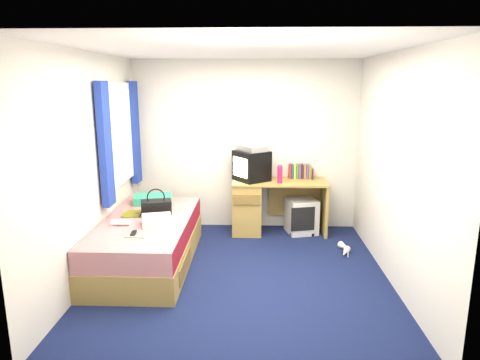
{
  "coord_description": "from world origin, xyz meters",
  "views": [
    {
      "loc": [
        0.16,
        -4.37,
        2.08
      ],
      "look_at": [
        -0.04,
        0.7,
        0.92
      ],
      "focal_mm": 32.0,
      "sensor_mm": 36.0,
      "label": 1
    }
  ],
  "objects_px": {
    "picture_frame": "(313,174)",
    "white_heels": "(345,250)",
    "colour_swatch_fan": "(135,237)",
    "pillow": "(153,199)",
    "storage_cube": "(301,216)",
    "vcr": "(252,148)",
    "desk": "(260,204)",
    "aerosol_can": "(267,174)",
    "crt_tv": "(251,166)",
    "pink_water_bottle": "(280,175)",
    "handbag": "(156,207)",
    "water_bottle": "(121,222)",
    "bed": "(148,242)",
    "remote_control": "(133,233)",
    "towel": "(157,220)",
    "magazine": "(133,214)"
  },
  "relations": [
    {
      "from": "bed",
      "to": "aerosol_can",
      "type": "xyz_separation_m",
      "value": [
        1.41,
        1.17,
        0.57
      ]
    },
    {
      "from": "towel",
      "to": "water_bottle",
      "type": "relative_size",
      "value": 1.59
    },
    {
      "from": "vcr",
      "to": "pink_water_bottle",
      "type": "distance_m",
      "value": 0.53
    },
    {
      "from": "bed",
      "to": "colour_swatch_fan",
      "type": "height_order",
      "value": "colour_swatch_fan"
    },
    {
      "from": "pillow",
      "to": "storage_cube",
      "type": "bearing_deg",
      "value": 12.75
    },
    {
      "from": "storage_cube",
      "to": "vcr",
      "type": "xyz_separation_m",
      "value": [
        -0.71,
        0.02,
        0.96
      ]
    },
    {
      "from": "storage_cube",
      "to": "water_bottle",
      "type": "distance_m",
      "value": 2.55
    },
    {
      "from": "pillow",
      "to": "desk",
      "type": "xyz_separation_m",
      "value": [
        1.4,
        0.46,
        -0.19
      ]
    },
    {
      "from": "pink_water_bottle",
      "to": "magazine",
      "type": "bearing_deg",
      "value": -155.5
    },
    {
      "from": "water_bottle",
      "to": "aerosol_can",
      "type": "bearing_deg",
      "value": 40.13
    },
    {
      "from": "picture_frame",
      "to": "white_heels",
      "type": "height_order",
      "value": "picture_frame"
    },
    {
      "from": "pillow",
      "to": "towel",
      "type": "bearing_deg",
      "value": -73.82
    },
    {
      "from": "vcr",
      "to": "handbag",
      "type": "xyz_separation_m",
      "value": [
        -1.12,
        -0.97,
        -0.57
      ]
    },
    {
      "from": "aerosol_can",
      "to": "handbag",
      "type": "height_order",
      "value": "aerosol_can"
    },
    {
      "from": "pink_water_bottle",
      "to": "water_bottle",
      "type": "relative_size",
      "value": 1.12
    },
    {
      "from": "storage_cube",
      "to": "pink_water_bottle",
      "type": "height_order",
      "value": "pink_water_bottle"
    },
    {
      "from": "vcr",
      "to": "water_bottle",
      "type": "height_order",
      "value": "vcr"
    },
    {
      "from": "crt_tv",
      "to": "remote_control",
      "type": "bearing_deg",
      "value": -73.21
    },
    {
      "from": "desk",
      "to": "water_bottle",
      "type": "bearing_deg",
      "value": -138.3
    },
    {
      "from": "crt_tv",
      "to": "pink_water_bottle",
      "type": "relative_size",
      "value": 2.51
    },
    {
      "from": "handbag",
      "to": "aerosol_can",
      "type": "bearing_deg",
      "value": 21.22
    },
    {
      "from": "pillow",
      "to": "picture_frame",
      "type": "relative_size",
      "value": 3.47
    },
    {
      "from": "aerosol_can",
      "to": "storage_cube",
      "type": "bearing_deg",
      "value": -2.46
    },
    {
      "from": "towel",
      "to": "remote_control",
      "type": "xyz_separation_m",
      "value": [
        -0.18,
        -0.31,
        -0.04
      ]
    },
    {
      "from": "magazine",
      "to": "colour_swatch_fan",
      "type": "relative_size",
      "value": 1.27
    },
    {
      "from": "crt_tv",
      "to": "handbag",
      "type": "distance_m",
      "value": 1.51
    },
    {
      "from": "crt_tv",
      "to": "colour_swatch_fan",
      "type": "height_order",
      "value": "crt_tv"
    },
    {
      "from": "picture_frame",
      "to": "white_heels",
      "type": "relative_size",
      "value": 0.35
    },
    {
      "from": "pink_water_bottle",
      "to": "crt_tv",
      "type": "bearing_deg",
      "value": 159.05
    },
    {
      "from": "crt_tv",
      "to": "pink_water_bottle",
      "type": "height_order",
      "value": "crt_tv"
    },
    {
      "from": "handbag",
      "to": "colour_swatch_fan",
      "type": "height_order",
      "value": "handbag"
    },
    {
      "from": "desk",
      "to": "water_bottle",
      "type": "xyz_separation_m",
      "value": [
        -1.54,
        -1.37,
        0.17
      ]
    },
    {
      "from": "pillow",
      "to": "white_heels",
      "type": "xyz_separation_m",
      "value": [
        2.47,
        -0.28,
        -0.55
      ]
    },
    {
      "from": "magazine",
      "to": "pillow",
      "type": "bearing_deg",
      "value": 75.75
    },
    {
      "from": "picture_frame",
      "to": "remote_control",
      "type": "xyz_separation_m",
      "value": [
        -2.07,
        -1.76,
        -0.27
      ]
    },
    {
      "from": "handbag",
      "to": "pink_water_bottle",
      "type": "bearing_deg",
      "value": 13.63
    },
    {
      "from": "storage_cube",
      "to": "towel",
      "type": "distance_m",
      "value": 2.22
    },
    {
      "from": "remote_control",
      "to": "pink_water_bottle",
      "type": "bearing_deg",
      "value": 36.39
    },
    {
      "from": "bed",
      "to": "pillow",
      "type": "height_order",
      "value": "pillow"
    },
    {
      "from": "white_heels",
      "to": "vcr",
      "type": "bearing_deg",
      "value": 147.63
    },
    {
      "from": "crt_tv",
      "to": "remote_control",
      "type": "xyz_separation_m",
      "value": [
        -1.2,
        -1.65,
        -0.41
      ]
    },
    {
      "from": "vcr",
      "to": "white_heels",
      "type": "relative_size",
      "value": 0.97
    },
    {
      "from": "handbag",
      "to": "white_heels",
      "type": "bearing_deg",
      "value": -9.52
    },
    {
      "from": "pillow",
      "to": "pink_water_bottle",
      "type": "height_order",
      "value": "pink_water_bottle"
    },
    {
      "from": "handbag",
      "to": "towel",
      "type": "bearing_deg",
      "value": -91.35
    },
    {
      "from": "handbag",
      "to": "white_heels",
      "type": "relative_size",
      "value": 0.98
    },
    {
      "from": "desk",
      "to": "aerosol_can",
      "type": "xyz_separation_m",
      "value": [
        0.1,
        0.01,
        0.43
      ]
    },
    {
      "from": "pillow",
      "to": "remote_control",
      "type": "bearing_deg",
      "value": -86.2
    },
    {
      "from": "colour_swatch_fan",
      "to": "pillow",
      "type": "bearing_deg",
      "value": 95.36
    },
    {
      "from": "vcr",
      "to": "colour_swatch_fan",
      "type": "relative_size",
      "value": 1.75
    }
  ]
}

